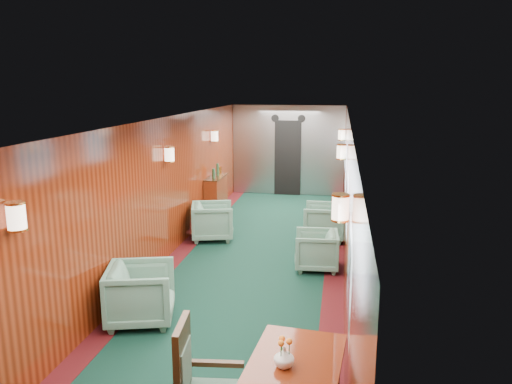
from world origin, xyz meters
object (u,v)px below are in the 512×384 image
Objects in this scene: side_chair at (200,384)px; armchair_left_far at (213,221)px; armchair_right_near at (316,250)px; armchair_right_far at (324,222)px; credenza at (216,196)px; armchair_left_near at (141,294)px; dining_table at (296,373)px.

armchair_left_far is (-1.34, 5.56, -0.26)m from side_chair.
armchair_left_far reaches higher than armchair_right_near.
armchair_right_far is (0.76, 5.90, -0.27)m from side_chair.
side_chair is at bearing -76.82° from credenza.
armchair_left_near is 4.37m from armchair_right_far.
side_chair is 1.65× the size of armchair_right_near.
credenza is 3.78m from armchair_right_near.
dining_table reaches higher than armchair_left_near.
credenza is 1.74× the size of armchair_right_near.
credenza is 5.14m from armchair_left_near.
credenza is at bearing -117.56° from armchair_right_far.
side_chair is 0.95× the size of credenza.
side_chair is at bearing -12.75° from armchair_right_near.
side_chair is at bearing -157.55° from dining_table.
armchair_left_far is 1.13× the size of armchair_right_near.
dining_table reaches higher than armchair_right_near.
dining_table is 4.09m from armchair_right_near.
side_chair is 5.73m from armchair_left_far.
side_chair is 1.48× the size of armchair_right_far.
armchair_left_near is 1.06× the size of armchair_right_far.
side_chair reaches higher than armchair_left_near.
armchair_left_near reaches higher than armchair_right_near.
side_chair is 5.96m from armchair_right_far.
credenza is at bearing -144.16° from armchair_right_near.
armchair_left_far is at bearing 116.73° from dining_table.
side_chair is 4.37m from armchair_right_near.
dining_table is at bearing -70.86° from credenza.
credenza reaches higher than dining_table.
dining_table is 1.40× the size of armchair_left_far.
dining_table is 1.59× the size of armchair_right_near.
dining_table is 0.77m from side_chair.
dining_table reaches higher than armchair_right_far.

